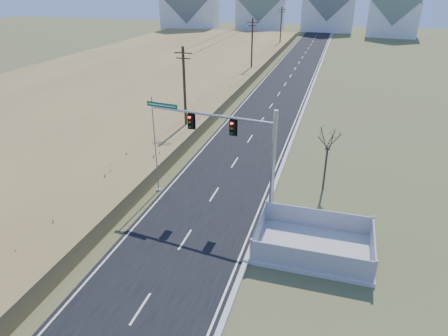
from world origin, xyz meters
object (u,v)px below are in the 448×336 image
open_sign (318,225)px  flagpole (156,156)px  bare_tree (329,139)px  fence_enclosure (313,246)px  traffic_signal_mast (246,151)px

open_sign → flagpole: flagpole is taller
flagpole → bare_tree: size_ratio=1.41×
flagpole → bare_tree: bearing=17.2°
fence_enclosure → flagpole: (-12.03, 4.24, 2.64)m
open_sign → traffic_signal_mast: bearing=-175.2°
fence_enclosure → open_sign: bearing=87.6°
flagpole → traffic_signal_mast: bearing=-9.1°
open_sign → fence_enclosure: bearing=-79.1°
open_sign → bare_tree: bearing=103.7°
fence_enclosure → flagpole: size_ratio=0.94×
traffic_signal_mast → open_sign: size_ratio=13.41×
bare_tree → fence_enclosure: bearing=-90.5°
fence_enclosure → flagpole: bearing=160.7°
traffic_signal_mast → fence_enclosure: bearing=-24.6°
open_sign → flagpole: bearing=-175.5°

